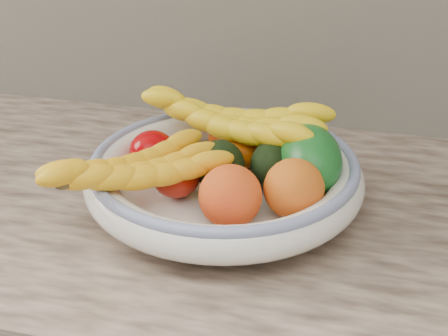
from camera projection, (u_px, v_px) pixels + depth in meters
fruit_bowl at (224, 175)px, 0.87m from camera, size 0.39×0.39×0.08m
clementine_back_left at (224, 138)px, 0.97m from camera, size 0.06×0.06×0.05m
clementine_back_right at (268, 149)px, 0.94m from camera, size 0.07×0.07×0.05m
clementine_back_mid at (237, 152)px, 0.93m from camera, size 0.06×0.06×0.05m
clementine_extra at (244, 152)px, 0.93m from camera, size 0.05×0.05×0.05m
tomato_left at (153, 151)px, 0.91m from camera, size 0.09×0.09×0.06m
tomato_near_left at (176, 176)px, 0.85m from camera, size 0.09×0.09×0.06m
avocado_center at (220, 166)px, 0.86m from camera, size 0.09×0.11×0.07m
avocado_right at (275, 162)px, 0.88m from camera, size 0.08×0.10×0.07m
green_mango at (309, 159)px, 0.86m from camera, size 0.15×0.16×0.12m
peach_front at (230, 196)px, 0.79m from camera, size 0.09×0.09×0.08m
peach_right at (294, 188)px, 0.80m from camera, size 0.10×0.10×0.08m
banana_bunch_back at (230, 126)px, 0.93m from camera, size 0.33×0.18×0.09m
banana_bunch_front at (135, 175)px, 0.81m from camera, size 0.26×0.27×0.07m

